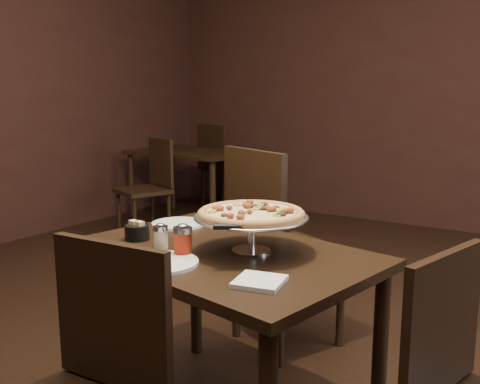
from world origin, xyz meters
The scene contains 14 objects.
room centered at (0.06, 0.03, 1.40)m, with size 6.04×7.04×2.84m.
dining_table centered at (0.01, -0.10, 0.59)m, with size 1.21×0.91×0.68m.
background_table centered at (-2.20, 2.50, 0.61)m, with size 1.12×0.75×0.70m.
pizza_stand centered at (0.11, -0.06, 0.82)m, with size 0.42×0.42×0.17m.
parmesan_shaker centered at (-0.19, -0.21, 0.73)m, with size 0.06×0.06×0.10m.
pepper_flake_shaker centered at (-0.06, -0.24, 0.74)m, with size 0.07×0.07×0.12m.
packet_caddy centered at (-0.35, -0.16, 0.72)m, with size 0.10×0.10×0.08m.
napkin_stack centered at (0.31, -0.33, 0.69)m, with size 0.14×0.14×0.02m, color silver.
plate_left centered at (-0.37, 0.11, 0.69)m, with size 0.23×0.23×0.01m, color white.
plate_near centered at (-0.06, -0.35, 0.69)m, with size 0.25×0.25×0.01m, color white.
serving_spatula centered at (0.16, -0.25, 0.82)m, with size 0.16×0.16×0.02m.
chair_far centered at (-0.13, 0.56, 0.55)m, with size 0.61×0.61×1.00m.
bg_chair_far centered at (-2.29, 3.15, 0.51)m, with size 0.53×0.53×0.94m.
bg_chair_near centered at (-2.12, 1.82, 0.47)m, with size 0.52×0.52×0.87m.
Camera 1 is at (1.10, -1.65, 1.25)m, focal length 40.00 mm.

